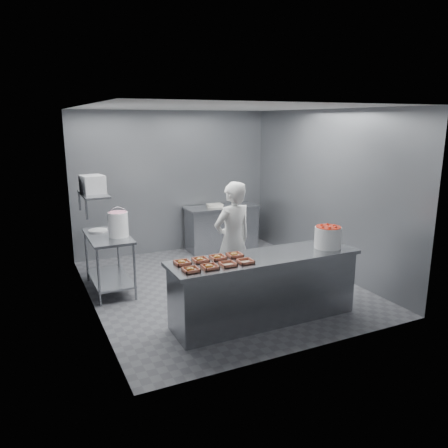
{
  "coord_description": "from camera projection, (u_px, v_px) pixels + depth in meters",
  "views": [
    {
      "loc": [
        -2.82,
        -6.01,
        2.63
      ],
      "look_at": [
        -0.05,
        -0.2,
        1.08
      ],
      "focal_mm": 35.0,
      "sensor_mm": 36.0,
      "label": 1
    }
  ],
  "objects": [
    {
      "name": "appliance",
      "position": [
        93.0,
        184.0,
        6.43
      ],
      "size": [
        0.35,
        0.39,
        0.26
      ],
      "primitive_type": "cube",
      "rotation": [
        0.0,
        0.0,
        0.14
      ],
      "color": "gray",
      "rests_on": "wall_shelf"
    },
    {
      "name": "back_counter",
      "position": [
        222.0,
        227.0,
        9.01
      ],
      "size": [
        1.5,
        0.6,
        0.9
      ],
      "color": "slate",
      "rests_on": "ground"
    },
    {
      "name": "wall_back",
      "position": [
        173.0,
        182.0,
        8.72
      ],
      "size": [
        4.0,
        0.04,
        2.8
      ],
      "primitive_type": "cube",
      "color": "slate",
      "rests_on": "ground"
    },
    {
      "name": "tray_6",
      "position": [
        218.0,
        257.0,
        5.54
      ],
      "size": [
        0.19,
        0.18,
        0.06
      ],
      "color": "tan",
      "rests_on": "service_counter"
    },
    {
      "name": "tray_2",
      "position": [
        228.0,
        264.0,
        5.29
      ],
      "size": [
        0.19,
        0.18,
        0.04
      ],
      "color": "tan",
      "rests_on": "service_counter"
    },
    {
      "name": "bucket_lid",
      "position": [
        98.0,
        230.0,
        6.92
      ],
      "size": [
        0.35,
        0.35,
        0.02
      ],
      "primitive_type": "cylinder",
      "rotation": [
        0.0,
        0.0,
        -0.21
      ],
      "color": "silver",
      "rests_on": "prep_table"
    },
    {
      "name": "floor",
      "position": [
        221.0,
        286.0,
        7.07
      ],
      "size": [
        4.5,
        4.5,
        0.0
      ],
      "primitive_type": "plane",
      "color": "#4C4C51",
      "rests_on": "ground"
    },
    {
      "name": "paper_stack",
      "position": [
        215.0,
        205.0,
        8.83
      ],
      "size": [
        0.34,
        0.28,
        0.06
      ],
      "primitive_type": "cube",
      "rotation": [
        0.0,
        0.0,
        -0.23
      ],
      "color": "silver",
      "rests_on": "back_counter"
    },
    {
      "name": "tray_4",
      "position": [
        182.0,
        262.0,
        5.34
      ],
      "size": [
        0.19,
        0.18,
        0.06
      ],
      "color": "tan",
      "rests_on": "service_counter"
    },
    {
      "name": "tray_7",
      "position": [
        235.0,
        255.0,
        5.64
      ],
      "size": [
        0.19,
        0.18,
        0.06
      ],
      "color": "tan",
      "rests_on": "service_counter"
    },
    {
      "name": "wall_right",
      "position": [
        325.0,
        192.0,
        7.58
      ],
      "size": [
        0.04,
        4.5,
        2.8
      ],
      "primitive_type": "cube",
      "color": "slate",
      "rests_on": "ground"
    },
    {
      "name": "tray_5",
      "position": [
        200.0,
        260.0,
        5.44
      ],
      "size": [
        0.19,
        0.18,
        0.06
      ],
      "color": "tan",
      "rests_on": "service_counter"
    },
    {
      "name": "ceiling",
      "position": [
        221.0,
        107.0,
        6.42
      ],
      "size": [
        4.5,
        4.5,
        0.0
      ],
      "primitive_type": "plane",
      "rotation": [
        3.14,
        0.0,
        0.0
      ],
      "color": "white",
      "rests_on": "wall_back"
    },
    {
      "name": "prep_table",
      "position": [
        109.0,
        254.0,
        6.77
      ],
      "size": [
        0.6,
        1.2,
        0.9
      ],
      "color": "slate",
      "rests_on": "ground"
    },
    {
      "name": "glaze_bucket",
      "position": [
        118.0,
        224.0,
        6.57
      ],
      "size": [
        0.31,
        0.3,
        0.46
      ],
      "color": "silver",
      "rests_on": "prep_table"
    },
    {
      "name": "rag",
      "position": [
        115.0,
        232.0,
        6.84
      ],
      "size": [
        0.15,
        0.13,
        0.02
      ],
      "primitive_type": "cube",
      "rotation": [
        0.0,
        0.0,
        0.12
      ],
      "color": "#CCB28C",
      "rests_on": "prep_table"
    },
    {
      "name": "wall_shelf",
      "position": [
        93.0,
        194.0,
        6.47
      ],
      "size": [
        0.35,
        0.9,
        0.03
      ],
      "primitive_type": "cube",
      "color": "slate",
      "rests_on": "wall_left"
    },
    {
      "name": "strawberry_tub",
      "position": [
        328.0,
        236.0,
        6.0
      ],
      "size": [
        0.37,
        0.37,
        0.3
      ],
      "color": "silver",
      "rests_on": "service_counter"
    },
    {
      "name": "tray_3",
      "position": [
        245.0,
        261.0,
        5.39
      ],
      "size": [
        0.19,
        0.18,
        0.04
      ],
      "color": "tan",
      "rests_on": "service_counter"
    },
    {
      "name": "tray_1",
      "position": [
        210.0,
        267.0,
        5.19
      ],
      "size": [
        0.19,
        0.18,
        0.06
      ],
      "color": "tan",
      "rests_on": "service_counter"
    },
    {
      "name": "service_counter",
      "position": [
        265.0,
        288.0,
        5.78
      ],
      "size": [
        2.6,
        0.7,
        0.9
      ],
      "color": "slate",
      "rests_on": "ground"
    },
    {
      "name": "worker",
      "position": [
        233.0,
        241.0,
        6.44
      ],
      "size": [
        0.71,
        0.54,
        1.76
      ],
      "primitive_type": "imported",
      "rotation": [
        0.0,
        0.0,
        3.34
      ],
      "color": "silver",
      "rests_on": "ground"
    },
    {
      "name": "wall_left",
      "position": [
        88.0,
        213.0,
        5.91
      ],
      "size": [
        0.04,
        4.5,
        2.8
      ],
      "primitive_type": "cube",
      "color": "slate",
      "rests_on": "ground"
    },
    {
      "name": "tray_0",
      "position": [
        191.0,
        270.0,
        5.09
      ],
      "size": [
        0.19,
        0.18,
        0.06
      ],
      "color": "tan",
      "rests_on": "service_counter"
    }
  ]
}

